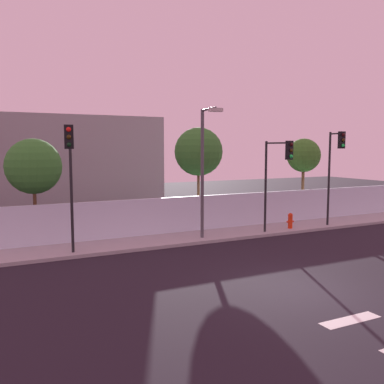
# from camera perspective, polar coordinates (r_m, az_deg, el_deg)

# --- Properties ---
(ground_plane) EXTENTS (80.00, 80.00, 0.00)m
(ground_plane) POSITION_cam_1_polar(r_m,az_deg,el_deg) (14.09, 14.33, -12.62)
(ground_plane) COLOR black
(sidewalk) EXTENTS (36.00, 2.40, 0.15)m
(sidewalk) POSITION_cam_1_polar(r_m,az_deg,el_deg) (20.73, -0.75, -6.22)
(sidewalk) COLOR #9F9F9F
(sidewalk) RESTS_ON ground
(perimeter_wall) EXTENTS (36.00, 0.18, 1.80)m
(perimeter_wall) POSITION_cam_1_polar(r_m,az_deg,el_deg) (21.70, -2.24, -3.06)
(perimeter_wall) COLOR silver
(perimeter_wall) RESTS_ON sidewalk
(traffic_light_left) EXTENTS (0.36, 1.17, 5.16)m
(traffic_light_left) POSITION_cam_1_polar(r_m,az_deg,el_deg) (24.31, 18.67, 4.28)
(traffic_light_left) COLOR black
(traffic_light_left) RESTS_ON sidewalk
(traffic_light_center) EXTENTS (0.46, 1.79, 4.63)m
(traffic_light_center) POSITION_cam_1_polar(r_m,az_deg,el_deg) (21.31, 11.47, 3.42)
(traffic_light_center) COLOR black
(traffic_light_center) RESTS_ON sidewalk
(traffic_light_right) EXTENTS (0.51, 1.49, 5.15)m
(traffic_light_right) POSITION_cam_1_polar(r_m,az_deg,el_deg) (17.25, -16.02, 3.86)
(traffic_light_right) COLOR black
(traffic_light_right) RESTS_ON sidewalk
(street_lamp_curbside) EXTENTS (0.62, 1.80, 6.08)m
(street_lamp_curbside) POSITION_cam_1_polar(r_m,az_deg,el_deg) (19.93, 1.65, 4.02)
(street_lamp_curbside) COLOR #4C4C51
(street_lamp_curbside) RESTS_ON sidewalk
(fire_hydrant) EXTENTS (0.44, 0.26, 0.83)m
(fire_hydrant) POSITION_cam_1_polar(r_m,az_deg,el_deg) (23.40, 13.03, -3.69)
(fire_hydrant) COLOR red
(fire_hydrant) RESTS_ON sidewalk
(roadside_tree_leftmost) EXTENTS (2.59, 2.59, 4.88)m
(roadside_tree_leftmost) POSITION_cam_1_polar(r_m,az_deg,el_deg) (21.14, -20.47, 3.21)
(roadside_tree_leftmost) COLOR brown
(roadside_tree_leftmost) RESTS_ON ground
(roadside_tree_midleft) EXTENTS (2.68, 2.68, 5.57)m
(roadside_tree_midleft) POSITION_cam_1_polar(r_m,az_deg,el_deg) (23.67, 0.88, 5.40)
(roadside_tree_midleft) COLOR brown
(roadside_tree_midleft) RESTS_ON ground
(roadside_tree_midright) EXTENTS (2.13, 2.13, 5.04)m
(roadside_tree_midright) POSITION_cam_1_polar(r_m,az_deg,el_deg) (27.95, 14.72, 4.72)
(roadside_tree_midright) COLOR brown
(roadside_tree_midright) RESTS_ON ground
(low_building_distant) EXTENTS (14.29, 6.00, 6.79)m
(low_building_distant) POSITION_cam_1_polar(r_m,az_deg,el_deg) (34.03, -16.94, 3.92)
(low_building_distant) COLOR gray
(low_building_distant) RESTS_ON ground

